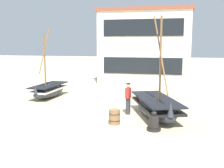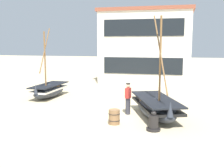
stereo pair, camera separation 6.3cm
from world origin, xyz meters
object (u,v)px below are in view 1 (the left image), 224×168
at_px(fisherman_by_hull, 128,99).
at_px(capstan_winch, 154,123).
at_px(fishing_boat_near_left, 49,90).
at_px(harbor_building_main, 146,46).
at_px(wooden_barrel, 114,117).
at_px(fishing_boat_centre_large, 156,107).

relative_size(fisherman_by_hull, capstan_winch, 1.91).
distance_m(fishing_boat_near_left, capstan_winch, 9.57).
bearing_deg(capstan_winch, harbor_building_main, 98.20).
distance_m(wooden_barrel, harbor_building_main, 14.91).
xyz_separation_m(capstan_winch, harbor_building_main, (-2.17, 15.10, 3.09)).
height_order(fishing_boat_centre_large, fisherman_by_hull, fishing_boat_centre_large).
height_order(fisherman_by_hull, harbor_building_main, harbor_building_main).
bearing_deg(wooden_barrel, fisherman_by_hull, 81.47).
bearing_deg(capstan_winch, wooden_barrel, 164.72).
xyz_separation_m(fishing_boat_centre_large, harbor_building_main, (-2.08, 12.90, 2.88)).
bearing_deg(fishing_boat_centre_large, fisherman_by_hull, 170.82).
distance_m(fisherman_by_hull, capstan_winch, 2.95).
height_order(fishing_boat_near_left, fisherman_by_hull, fishing_boat_near_left).
relative_size(fishing_boat_centre_large, harbor_building_main, 0.61).
bearing_deg(fishing_boat_near_left, fisherman_by_hull, -27.08).
bearing_deg(capstan_winch, fisherman_by_hull, 123.08).
xyz_separation_m(fisherman_by_hull, wooden_barrel, (-0.29, -1.92, -0.48)).
distance_m(fisherman_by_hull, harbor_building_main, 12.94).
bearing_deg(fisherman_by_hull, harbor_building_main, 92.66).
distance_m(fishing_boat_centre_large, wooden_barrel, 2.46).
xyz_separation_m(fishing_boat_near_left, harbor_building_main, (5.58, 9.51, 2.91)).
bearing_deg(harbor_building_main, fisherman_by_hull, -87.34).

